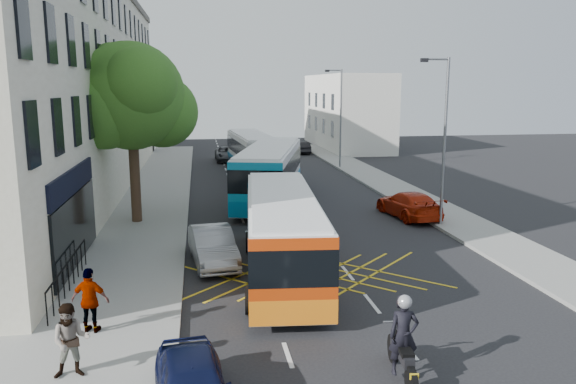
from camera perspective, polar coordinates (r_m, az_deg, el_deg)
name	(u,v)px	position (r m, az deg, el deg)	size (l,w,h in m)	color
ground	(406,346)	(15.87, 11.89, -15.07)	(120.00, 120.00, 0.00)	black
pavement_left	(137,222)	(29.26, -15.06, -2.99)	(5.00, 70.00, 0.15)	gray
pavement_right	(438,211)	(31.78, 14.98, -1.90)	(3.00, 70.00, 0.15)	gray
terrace_main	(58,87)	(38.76, -22.33, 9.85)	(8.30, 45.00, 13.50)	beige
terrace_far	(122,101)	(68.86, -16.48, 8.82)	(8.00, 20.00, 10.00)	silver
building_right	(346,111)	(63.48, 5.92, 8.16)	(6.00, 18.00, 8.00)	silver
street_tree	(131,97)	(28.44, -15.70, 9.26)	(6.30, 5.70, 8.80)	#382619
lamp_near	(443,133)	(27.87, 15.46, 5.79)	(1.45, 0.15, 8.00)	slate
lamp_far	(340,113)	(46.78, 5.27, 8.01)	(1.45, 0.15, 8.00)	slate
railings	(68,274)	(20.06, -21.41, -7.80)	(0.08, 5.60, 1.14)	black
bus_near	(282,233)	(20.44, -0.61, -4.19)	(3.39, 10.83, 3.00)	silver
bus_mid	(270,173)	(33.22, -1.83, 1.96)	(5.61, 12.18, 3.34)	silver
bus_far	(252,152)	(44.90, -3.69, 4.07)	(3.34, 11.07, 3.07)	silver
motorbike	(403,340)	(13.85, 11.61, -14.51)	(0.77, 2.38, 2.11)	black
parked_car_silver	(213,246)	(22.09, -7.65, -5.46)	(1.51, 4.32, 1.42)	#96979D
red_hatchback	(409,204)	(30.19, 12.16, -1.24)	(1.94, 4.77, 1.38)	#AD2007
distant_car_grey	(228,154)	(51.74, -6.14, 3.86)	(2.20, 4.78, 1.33)	#3B3E43
distant_car_dark	(302,148)	(57.42, 1.45, 4.54)	(1.26, 3.62, 1.19)	black
pedestrian_near	(71,341)	(14.35, -21.19, -13.90)	(0.87, 0.68, 1.79)	gray
pedestrian_far	(90,300)	(16.56, -19.44, -10.34)	(1.07, 0.45, 1.83)	gray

